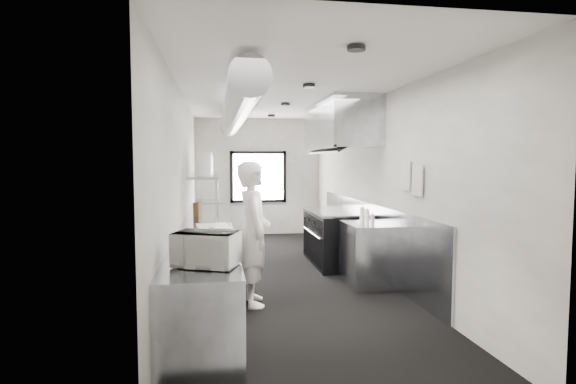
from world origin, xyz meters
name	(u,v)px	position (x,y,z in m)	size (l,w,h in m)	color
floor	(283,276)	(0.00, 0.00, 0.00)	(3.00, 8.00, 0.01)	black
ceiling	(282,94)	(0.00, 0.00, 2.80)	(3.00, 8.00, 0.01)	white
wall_back	(258,177)	(0.00, 4.00, 1.40)	(3.00, 0.02, 2.80)	silver
wall_front	(372,222)	(0.00, -4.00, 1.40)	(3.00, 0.02, 2.80)	silver
wall_left	(183,187)	(-1.50, 0.00, 1.40)	(0.02, 8.00, 2.80)	silver
wall_right	(376,186)	(1.50, 0.00, 1.40)	(0.02, 8.00, 2.80)	silver
wall_cladding	(368,235)	(1.48, 0.30, 0.55)	(0.03, 5.50, 1.10)	gray
hvac_duct	(235,113)	(-0.70, 0.40, 2.55)	(0.40, 0.40, 6.40)	gray
service_window	(258,177)	(0.00, 3.96, 1.40)	(1.36, 0.05, 1.25)	white
exhaust_hood	(340,126)	(1.10, 0.70, 2.39)	(0.81, 2.20, 0.88)	gray
prep_counter	(207,257)	(-1.15, -0.50, 0.45)	(0.70, 6.00, 0.90)	gray
pass_shelf	(205,176)	(-1.19, 1.00, 1.54)	(0.45, 3.00, 0.68)	gray
range	(336,237)	(1.04, 0.70, 0.47)	(0.88, 1.60, 0.94)	black
bottle_station	(369,254)	(1.15, -0.70, 0.45)	(0.65, 0.80, 0.90)	gray
far_work_table	(210,221)	(-1.15, 3.20, 0.45)	(0.70, 1.20, 0.90)	gray
notice_sheet_a	(406,176)	(1.47, -1.20, 1.60)	(0.02, 0.28, 0.38)	silver
notice_sheet_b	(417,181)	(1.47, -1.55, 1.55)	(0.02, 0.28, 0.38)	silver
line_cook	(254,233)	(-0.56, -1.28, 0.89)	(0.65, 0.43, 1.79)	white
microwave	(206,249)	(-1.10, -2.96, 1.05)	(0.49, 0.37, 0.29)	white
deli_tub_a	(180,252)	(-1.35, -2.55, 0.95)	(0.13, 0.13, 0.09)	beige
deli_tub_b	(186,248)	(-1.30, -2.42, 0.95)	(0.15, 0.15, 0.11)	beige
newspaper	(218,243)	(-1.00, -1.94, 0.90)	(0.32, 0.39, 0.01)	silver
small_plate	(211,234)	(-1.07, -1.36, 0.91)	(0.17, 0.17, 0.01)	silver
pastry	(211,230)	(-1.07, -1.36, 0.96)	(0.09, 0.09, 0.09)	tan
cutting_board	(213,226)	(-1.06, -0.70, 0.91)	(0.42, 0.56, 0.02)	silver
knife_block	(198,209)	(-1.31, 0.55, 1.01)	(0.09, 0.20, 0.22)	#53341D
plate_stack_a	(203,166)	(-1.20, 0.18, 1.71)	(0.25, 0.25, 0.29)	silver
plate_stack_b	(206,165)	(-1.17, 0.79, 1.72)	(0.23, 0.23, 0.30)	silver
plate_stack_c	(205,163)	(-1.20, 1.16, 1.75)	(0.26, 0.26, 0.37)	silver
plate_stack_d	(205,163)	(-1.21, 1.56, 1.75)	(0.23, 0.23, 0.35)	silver
squeeze_bottle_a	(372,221)	(1.08, -1.03, 0.98)	(0.06, 0.06, 0.17)	silver
squeeze_bottle_b	(367,218)	(1.08, -0.82, 0.99)	(0.06, 0.06, 0.19)	silver
squeeze_bottle_c	(367,216)	(1.12, -0.69, 1.00)	(0.07, 0.07, 0.20)	silver
squeeze_bottle_d	(362,216)	(1.11, -0.50, 0.99)	(0.06, 0.06, 0.18)	silver
squeeze_bottle_e	(362,214)	(1.13, -0.44, 1.00)	(0.07, 0.07, 0.20)	silver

